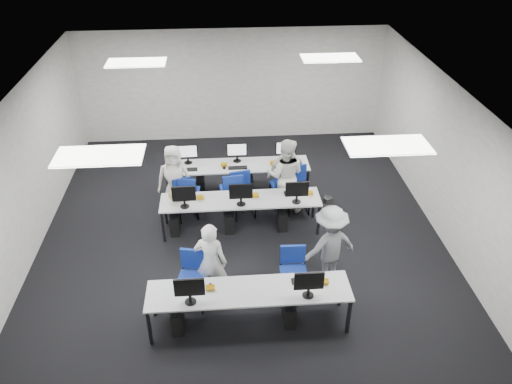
{
  "coord_description": "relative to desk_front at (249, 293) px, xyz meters",
  "views": [
    {
      "loc": [
        -0.33,
        -8.12,
        6.21
      ],
      "look_at": [
        0.3,
        0.02,
        1.0
      ],
      "focal_mm": 35.0,
      "sensor_mm": 36.0,
      "label": 1
    }
  ],
  "objects": [
    {
      "name": "chair_6",
      "position": [
        -0.16,
        3.36,
        -0.38
      ],
      "size": [
        0.53,
        0.57,
        0.94
      ],
      "rotation": [
        0.0,
        0.0,
        0.16
      ],
      "color": "navy",
      "rests_on": "ground"
    },
    {
      "name": "chair_2",
      "position": [
        -1.15,
        3.14,
        -0.41
      ],
      "size": [
        0.55,
        0.57,
        0.85
      ],
      "rotation": [
        0.0,
        0.0,
        0.35
      ],
      "color": "navy",
      "rests_on": "ground"
    },
    {
      "name": "student_2",
      "position": [
        -1.36,
        3.47,
        0.08
      ],
      "size": [
        0.76,
        0.52,
        1.51
      ],
      "primitive_type": "imported",
      "rotation": [
        0.0,
        0.0,
        -0.05
      ],
      "color": "silver",
      "rests_on": "ground"
    },
    {
      "name": "desk_back",
      "position": [
        0.0,
        4.0,
        0.0
      ],
      "size": [
        3.2,
        0.7,
        0.73
      ],
      "color": "silver",
      "rests_on": "ground"
    },
    {
      "name": "equipment_front",
      "position": [
        -0.19,
        -0.02,
        -0.32
      ],
      "size": [
        2.51,
        0.41,
        1.19
      ],
      "color": "#0C34A5",
      "rests_on": "desk_front"
    },
    {
      "name": "student_3",
      "position": [
        1.05,
        3.51,
        0.07
      ],
      "size": [
        0.95,
        0.57,
        1.51
      ],
      "primitive_type": "imported",
      "rotation": [
        0.0,
        0.0,
        0.25
      ],
      "color": "silver",
      "rests_on": "ground"
    },
    {
      "name": "chair_7",
      "position": [
        0.95,
        3.47,
        -0.39
      ],
      "size": [
        0.53,
        0.56,
        0.93
      ],
      "rotation": [
        0.0,
        0.0,
        0.15
      ],
      "color": "navy",
      "rests_on": "ground"
    },
    {
      "name": "chair_1",
      "position": [
        0.8,
        0.63,
        -0.39
      ],
      "size": [
        0.46,
        0.5,
        0.92
      ],
      "rotation": [
        0.0,
        0.0,
        -0.02
      ],
      "color": "navy",
      "rests_on": "ground"
    },
    {
      "name": "handbag",
      "position": [
        -1.25,
        2.66,
        0.2
      ],
      "size": [
        0.42,
        0.34,
        0.3
      ],
      "primitive_type": "ellipsoid",
      "rotation": [
        0.0,
        0.0,
        0.34
      ],
      "color": "tan",
      "rests_on": "desk_mid"
    },
    {
      "name": "chair_5",
      "position": [
        -1.08,
        3.4,
        -0.4
      ],
      "size": [
        0.48,
        0.52,
        0.87
      ],
      "rotation": [
        0.0,
        0.0,
        -0.13
      ],
      "color": "navy",
      "rests_on": "ground"
    },
    {
      "name": "student_0",
      "position": [
        -0.59,
        0.69,
        0.08
      ],
      "size": [
        0.63,
        0.49,
        1.52
      ],
      "primitive_type": "imported",
      "rotation": [
        0.0,
        0.0,
        2.89
      ],
      "color": "silver",
      "rests_on": "ground"
    },
    {
      "name": "ceiling_panels",
      "position": [
        0.0,
        2.4,
        2.3
      ],
      "size": [
        5.2,
        4.6,
        0.02
      ],
      "color": "white",
      "rests_on": "room"
    },
    {
      "name": "desk_front",
      "position": [
        0.0,
        0.0,
        0.0
      ],
      "size": [
        3.2,
        0.7,
        0.73
      ],
      "color": "silver",
      "rests_on": "ground"
    },
    {
      "name": "dslr_camera",
      "position": [
        1.41,
        1.11,
        0.94
      ],
      "size": [
        0.19,
        0.21,
        0.1
      ],
      "primitive_type": "cube",
      "rotation": [
        0.0,
        0.0,
        3.45
      ],
      "color": "black",
      "rests_on": "photographer"
    },
    {
      "name": "equipment_back",
      "position": [
        0.19,
        4.02,
        -0.32
      ],
      "size": [
        2.91,
        0.41,
        1.19
      ],
      "color": "white",
      "rests_on": "desk_back"
    },
    {
      "name": "room",
      "position": [
        0.0,
        2.4,
        0.82
      ],
      "size": [
        9.0,
        9.02,
        3.0
      ],
      "color": "black",
      "rests_on": "ground"
    },
    {
      "name": "equipment_mid",
      "position": [
        -0.19,
        2.58,
        -0.32
      ],
      "size": [
        2.91,
        0.41,
        1.19
      ],
      "color": "white",
      "rests_on": "desk_mid"
    },
    {
      "name": "desk_mid",
      "position": [
        0.0,
        2.6,
        0.0
      ],
      "size": [
        3.2,
        0.7,
        0.73
      ],
      "color": "silver",
      "rests_on": "ground"
    },
    {
      "name": "photographer",
      "position": [
        1.46,
        0.94,
        0.1
      ],
      "size": [
        1.14,
        0.86,
        1.57
      ],
      "primitive_type": "imported",
      "rotation": [
        0.0,
        0.0,
        3.45
      ],
      "color": "slate",
      "rests_on": "ground"
    },
    {
      "name": "student_1",
      "position": [
        0.99,
        3.3,
        0.15
      ],
      "size": [
        0.93,
        0.8,
        1.66
      ],
      "primitive_type": "imported",
      "rotation": [
        0.0,
        0.0,
        2.9
      ],
      "color": "silver",
      "rests_on": "ground"
    },
    {
      "name": "chair_4",
      "position": [
        1.25,
        3.24,
        -0.37
      ],
      "size": [
        0.52,
        0.56,
        0.99
      ],
      "rotation": [
        0.0,
        0.0,
        0.08
      ],
      "color": "navy",
      "rests_on": "ground"
    },
    {
      "name": "chair_0",
      "position": [
        -0.92,
        0.58,
        -0.37
      ],
      "size": [
        0.57,
        0.61,
        0.97
      ],
      "rotation": [
        0.0,
        0.0,
        -0.22
      ],
      "color": "navy",
      "rests_on": "ground"
    },
    {
      "name": "chair_3",
      "position": [
        0.07,
        3.14,
        -0.38
      ],
      "size": [
        0.56,
        0.59,
        0.95
      ],
      "rotation": [
        0.0,
        0.0,
        0.22
      ],
      "color": "navy",
      "rests_on": "ground"
    }
  ]
}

